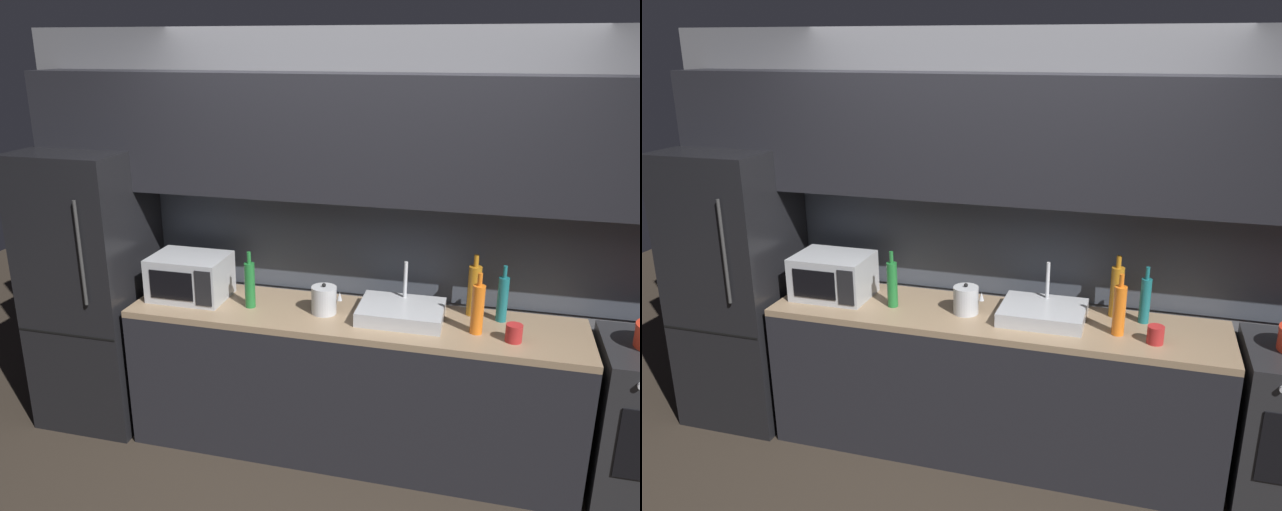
# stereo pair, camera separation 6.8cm
# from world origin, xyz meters

# --- Properties ---
(back_wall) EXTENTS (4.39, 0.44, 2.50)m
(back_wall) POSITION_xyz_m (0.00, 1.20, 1.55)
(back_wall) COLOR slate
(back_wall) RESTS_ON ground
(counter_run) EXTENTS (2.65, 0.60, 0.90)m
(counter_run) POSITION_xyz_m (0.00, 0.90, 0.45)
(counter_run) COLOR black
(counter_run) RESTS_ON ground
(refrigerator) EXTENTS (0.68, 0.69, 1.80)m
(refrigerator) POSITION_xyz_m (-1.70, 0.90, 0.90)
(refrigerator) COLOR black
(refrigerator) RESTS_ON ground
(microwave) EXTENTS (0.46, 0.35, 0.27)m
(microwave) POSITION_xyz_m (-1.02, 0.92, 1.04)
(microwave) COLOR #A8AAAF
(microwave) RESTS_ON counter_run
(sink_basin) EXTENTS (0.48, 0.38, 0.30)m
(sink_basin) POSITION_xyz_m (0.29, 0.93, 0.94)
(sink_basin) COLOR #ADAFB5
(sink_basin) RESTS_ON counter_run
(kettle) EXTENTS (0.18, 0.15, 0.19)m
(kettle) POSITION_xyz_m (-0.16, 0.89, 0.98)
(kettle) COLOR #B7BABF
(kettle) RESTS_ON counter_run
(wine_bottle_orange) EXTENTS (0.07, 0.07, 0.35)m
(wine_bottle_orange) POSITION_xyz_m (0.71, 0.84, 1.04)
(wine_bottle_orange) COLOR orange
(wine_bottle_orange) RESTS_ON counter_run
(wine_bottle_green) EXTENTS (0.06, 0.06, 0.35)m
(wine_bottle_green) POSITION_xyz_m (-0.61, 0.87, 1.04)
(wine_bottle_green) COLOR #1E6B2D
(wine_bottle_green) RESTS_ON counter_run
(wine_bottle_amber) EXTENTS (0.07, 0.07, 0.37)m
(wine_bottle_amber) POSITION_xyz_m (0.68, 1.09, 1.05)
(wine_bottle_amber) COLOR #B27019
(wine_bottle_amber) RESTS_ON counter_run
(wine_bottle_teal) EXTENTS (0.06, 0.06, 0.33)m
(wine_bottle_teal) POSITION_xyz_m (0.84, 1.05, 1.04)
(wine_bottle_teal) COLOR #19666B
(wine_bottle_teal) RESTS_ON counter_run
(mug_red) EXTENTS (0.09, 0.09, 0.10)m
(mug_red) POSITION_xyz_m (0.90, 0.79, 0.95)
(mug_red) COLOR #A82323
(mug_red) RESTS_ON counter_run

